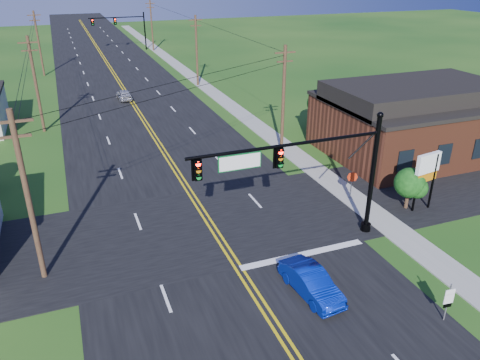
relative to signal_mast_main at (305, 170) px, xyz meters
name	(u,v)px	position (x,y,z in m)	size (l,w,h in m)	color
road_main	(122,88)	(-4.34, 42.00, -4.73)	(16.00, 220.00, 0.04)	black
road_cross	(208,225)	(-4.34, 4.00, -4.73)	(70.00, 10.00, 0.04)	black
sidewalk	(222,99)	(6.16, 32.00, -4.71)	(2.00, 160.00, 0.08)	gray
signal_mast_main	(305,170)	(0.00, 0.00, 0.00)	(11.30, 0.60, 7.48)	black
signal_mast_far	(121,26)	(0.10, 72.00, -0.20)	(10.98, 0.60, 7.48)	black
brick_building	(411,125)	(15.66, 10.00, -2.40)	(14.20, 11.20, 4.70)	#5F2C1B
utility_pole_left_a	(28,196)	(-13.84, 2.00, -0.03)	(1.80, 0.28, 9.00)	#3B231B
utility_pole_left_b	(36,83)	(-13.84, 27.00, -0.03)	(1.80, 0.28, 9.00)	#3B231B
utility_pole_left_c	(39,42)	(-13.84, 54.00, -0.03)	(1.80, 0.28, 9.00)	#3B231B
utility_pole_right_a	(283,98)	(5.46, 14.00, -0.03)	(1.80, 0.28, 9.00)	#3B231B
utility_pole_right_b	(197,50)	(5.46, 40.00, -0.03)	(1.80, 0.28, 9.00)	#3B231B
utility_pole_right_c	(152,25)	(5.46, 70.00, -0.03)	(1.80, 0.28, 9.00)	#3B231B
tree_right_back	(323,103)	(11.66, 18.00, -2.15)	(3.00, 3.00, 4.10)	#3B231B
shrub_corner	(410,183)	(8.66, 1.50, -2.90)	(2.00, 2.00, 2.86)	#3B231B
blue_car	(311,283)	(-1.61, -4.17, -4.09)	(1.40, 4.02, 1.33)	#061E96
distant_car	(124,95)	(-4.85, 36.02, -4.13)	(1.46, 3.64, 1.24)	#B6B5BA
route_sign	(448,300)	(3.16, -8.02, -3.57)	(0.51, 0.10, 2.03)	slate
stop_sign	(352,180)	(5.95, 3.98, -3.29)	(0.68, 0.30, 2.03)	slate
pylon_sign	(427,169)	(9.44, 1.00, -1.85)	(1.95, 0.59, 3.98)	black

